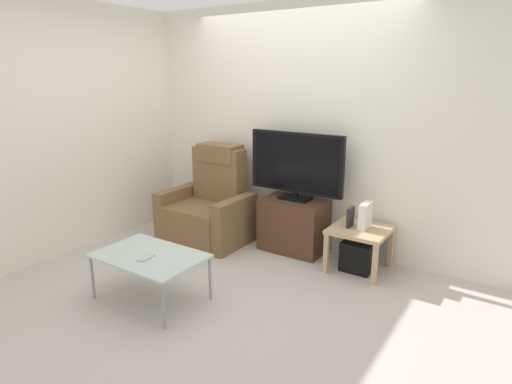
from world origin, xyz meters
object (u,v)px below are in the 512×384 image
Objects in this scene: side_table at (360,234)px; subwoofer_box at (359,255)px; recliner_armchair at (209,208)px; game_console at (365,216)px; coffee_table at (150,257)px; television at (296,165)px; cell_phone at (146,258)px; tv_stand at (294,225)px; book_upright at (350,217)px.

subwoofer_box is (0.00, 0.00, -0.22)m from side_table.
recliner_armchair is 1.81m from game_console.
recliner_armchair is 1.76m from side_table.
coffee_table is at bearing -74.42° from recliner_armchair.
television reaches higher than cell_phone.
tv_stand reaches higher than coffee_table.
tv_stand is at bearing 174.43° from subwoofer_box.
television is 0.90m from game_console.
recliner_armchair reaches higher than subwoofer_box.
book_upright is 1.30× the size of cell_phone.
recliner_armchair is (-0.99, -0.23, 0.09)m from tv_stand.
coffee_table reaches higher than subwoofer_box.
game_console is (0.80, -0.08, -0.39)m from television.
game_console reaches higher than cell_phone.
television is 5.42× the size of book_upright.
recliner_armchair is 1.46m from coffee_table.
cell_phone is (-1.26, -1.61, -0.14)m from game_console.
tv_stand is at bearing 73.06° from coffee_table.
game_console is (0.04, 0.01, 0.41)m from subwoofer_box.
television reaches higher than recliner_armchair.
television is 7.07× the size of cell_phone.
coffee_table is at bearing -129.99° from game_console.
recliner_armchair reaches higher than coffee_table.
recliner_armchair is 2.00× the size of side_table.
cell_phone reaches higher than subwoofer_box.
side_table is 0.20m from game_console.
book_upright is 0.22× the size of coffee_table.
cell_phone is at bearing -127.41° from subwoofer_box.
side_table is at bearing 50.60° from coffee_table.
game_console is at bearing 15.95° from subwoofer_box.
cell_phone is at bearing -128.02° from game_console.
cell_phone is (-0.45, -1.67, 0.13)m from tv_stand.
subwoofer_box is at bearing 50.60° from coffee_table.
subwoofer_box is 0.41m from game_console.
subwoofer_box is 1.17× the size of game_console.
book_upright is at bearing -8.09° from tv_stand.
recliner_armchair is at bearing -175.04° from side_table.
tv_stand is 1.27× the size of side_table.
tv_stand is 3.49× the size of book_upright.
television is at bearing 90.00° from tv_stand.
side_table is at bearing 0.00° from subwoofer_box.
side_table reaches higher than coffee_table.
tv_stand reaches higher than side_table.
subwoofer_box is at bearing 0.00° from side_table.
coffee_table is (-1.29, -1.54, -0.17)m from game_console.
tv_stand is 0.66m from television.
television is at bearing 170.33° from book_upright.
tv_stand is 1.74m from cell_phone.
game_console is 0.28× the size of coffee_table.
recliner_armchair is at bearing -174.82° from game_console.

